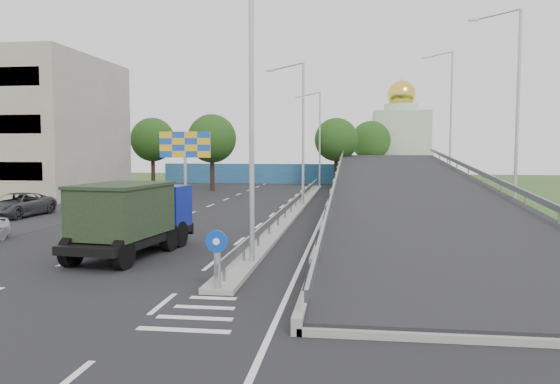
% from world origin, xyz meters
% --- Properties ---
extents(ground, '(160.00, 160.00, 0.00)m').
position_xyz_m(ground, '(0.00, 0.00, 0.00)').
color(ground, '#2D4C1E').
rests_on(ground, ground).
extents(road_surface, '(26.00, 90.00, 0.04)m').
position_xyz_m(road_surface, '(-3.00, 20.00, 0.00)').
color(road_surface, black).
rests_on(road_surface, ground).
extents(parking_strip, '(8.00, 90.00, 0.05)m').
position_xyz_m(parking_strip, '(-16.00, 20.00, 0.00)').
color(parking_strip, black).
rests_on(parking_strip, ground).
extents(median, '(1.00, 44.00, 0.20)m').
position_xyz_m(median, '(0.00, 24.00, 0.10)').
color(median, gray).
rests_on(median, ground).
extents(overpass_ramp, '(10.00, 50.00, 3.50)m').
position_xyz_m(overpass_ramp, '(7.50, 24.00, 1.75)').
color(overpass_ramp, gray).
rests_on(overpass_ramp, ground).
extents(median_guardrail, '(0.09, 44.00, 0.71)m').
position_xyz_m(median_guardrail, '(0.00, 24.00, 0.75)').
color(median_guardrail, gray).
rests_on(median_guardrail, median).
extents(sign_bollard, '(0.64, 0.23, 1.67)m').
position_xyz_m(sign_bollard, '(0.00, 2.17, 1.03)').
color(sign_bollard, black).
rests_on(sign_bollard, median).
extents(lamp_post_near, '(2.74, 0.18, 10.08)m').
position_xyz_m(lamp_post_near, '(0.11, 6.00, 5.81)').
color(lamp_post_near, '#B2B5B7').
rests_on(lamp_post_near, median).
extents(lamp_post_mid, '(2.74, 0.18, 10.08)m').
position_xyz_m(lamp_post_mid, '(0.11, 26.00, 5.81)').
color(lamp_post_mid, '#B2B5B7').
rests_on(lamp_post_mid, median).
extents(lamp_post_far, '(2.74, 0.18, 10.08)m').
position_xyz_m(lamp_post_far, '(0.11, 46.00, 5.81)').
color(lamp_post_far, '#B2B5B7').
rests_on(lamp_post_far, median).
extents(blue_wall, '(30.00, 0.50, 2.40)m').
position_xyz_m(blue_wall, '(-4.00, 52.00, 1.20)').
color(blue_wall, '#205877').
rests_on(blue_wall, ground).
extents(church, '(7.00, 7.00, 13.80)m').
position_xyz_m(church, '(10.00, 60.00, 5.31)').
color(church, '#B2CCAD').
rests_on(church, ground).
extents(billboard, '(4.00, 0.24, 5.50)m').
position_xyz_m(billboard, '(-9.00, 28.00, 4.19)').
color(billboard, '#B2B5B7').
rests_on(billboard, ground).
extents(tree_left_mid, '(4.80, 4.80, 7.60)m').
position_xyz_m(tree_left_mid, '(-10.00, 40.00, 5.18)').
color(tree_left_mid, black).
rests_on(tree_left_mid, ground).
extents(tree_median_far, '(4.80, 4.80, 7.60)m').
position_xyz_m(tree_median_far, '(2.00, 48.00, 5.18)').
color(tree_median_far, black).
rests_on(tree_median_far, ground).
extents(tree_left_far, '(4.80, 4.80, 7.60)m').
position_xyz_m(tree_left_far, '(-18.00, 45.00, 5.18)').
color(tree_left_far, black).
rests_on(tree_left_far, ground).
extents(tree_ramp_far, '(4.80, 4.80, 7.60)m').
position_xyz_m(tree_ramp_far, '(6.00, 55.00, 5.18)').
color(tree_ramp_far, black).
rests_on(tree_ramp_far, ground).
extents(dump_truck, '(3.13, 6.72, 2.86)m').
position_xyz_m(dump_truck, '(-4.69, 7.47, 1.58)').
color(dump_truck, black).
rests_on(dump_truck, ground).
extents(parked_car_c, '(2.64, 5.40, 1.48)m').
position_xyz_m(parked_car_c, '(-16.50, 17.91, 0.74)').
color(parked_car_c, '#343539').
rests_on(parked_car_c, ground).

